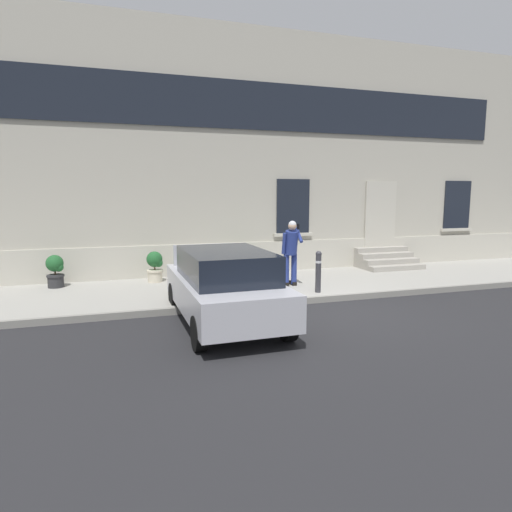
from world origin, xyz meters
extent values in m
plane|color=#232326|center=(0.00, 0.00, 0.00)|extent=(80.00, 80.00, 0.00)
cube|color=#99968E|center=(0.00, 2.80, 0.07)|extent=(24.00, 3.60, 0.15)
cube|color=gray|center=(0.00, 0.94, 0.07)|extent=(24.00, 0.12, 0.15)
cube|color=#B2AD9E|center=(0.00, 5.30, 3.75)|extent=(24.00, 1.40, 7.50)
cube|color=#BCB7A8|center=(0.00, 4.58, 0.55)|extent=(24.00, 0.08, 1.10)
cube|color=#1E472D|center=(4.21, 4.57, 1.84)|extent=(1.00, 0.08, 2.10)
cube|color=#BCB7A8|center=(4.21, 4.55, 1.89)|extent=(1.16, 0.06, 2.24)
cube|color=black|center=(1.01, 4.57, 2.20)|extent=(1.10, 0.06, 1.70)
cube|color=#BCB7A8|center=(1.01, 4.54, 1.30)|extent=(1.30, 0.12, 0.10)
cube|color=black|center=(7.41, 4.57, 2.20)|extent=(1.10, 0.06, 1.70)
cube|color=#BCB7A8|center=(7.41, 4.54, 1.30)|extent=(1.30, 0.12, 0.10)
cube|color=black|center=(0.00, 4.57, 5.20)|extent=(16.80, 0.06, 1.40)
cube|color=#9E998E|center=(4.21, 3.48, 0.23)|extent=(1.96, 0.32, 0.16)
cube|color=#9E998E|center=(4.21, 3.80, 0.31)|extent=(1.96, 0.32, 0.32)
cube|color=#9E998E|center=(4.21, 4.12, 0.39)|extent=(1.96, 0.32, 0.48)
cube|color=#9E998E|center=(4.21, 4.44, 0.47)|extent=(1.96, 0.32, 0.64)
cube|color=#B7B7BF|center=(-2.36, -0.02, 0.62)|extent=(1.82, 4.03, 0.64)
cube|color=black|center=(-2.36, -0.17, 1.22)|extent=(1.58, 2.43, 0.56)
cube|color=black|center=(-2.40, 2.00, 0.40)|extent=(1.66, 0.13, 0.20)
cube|color=yellow|center=(-2.40, 2.00, 0.58)|extent=(0.52, 0.03, 0.12)
cube|color=#B21414|center=(-3.15, 1.98, 0.84)|extent=(0.16, 0.04, 0.18)
cube|color=#B21414|center=(-1.64, 2.01, 0.84)|extent=(0.16, 0.04, 0.18)
cube|color=#B7B7BF|center=(-2.39, 1.73, 1.12)|extent=(1.49, 0.09, 0.60)
cylinder|color=black|center=(-3.13, -1.43, 0.30)|extent=(0.21, 0.60, 0.60)
cylinder|color=black|center=(-1.54, -1.40, 0.30)|extent=(0.21, 0.60, 0.60)
cylinder|color=black|center=(-3.18, 1.37, 0.30)|extent=(0.21, 0.60, 0.60)
cylinder|color=black|center=(-1.59, 1.40, 0.30)|extent=(0.21, 0.60, 0.60)
cylinder|color=#333338|center=(0.37, 1.35, 0.62)|extent=(0.14, 0.14, 0.95)
sphere|color=#333338|center=(0.37, 1.35, 1.12)|extent=(0.15, 0.15, 0.15)
cylinder|color=silver|center=(0.37, 1.35, 0.92)|extent=(0.15, 0.15, 0.06)
cylinder|color=navy|center=(-0.10, 2.32, 0.60)|extent=(0.15, 0.15, 0.82)
cube|color=black|center=(-0.10, 2.38, 0.20)|extent=(0.12, 0.28, 0.10)
cylinder|color=navy|center=(0.12, 2.32, 0.60)|extent=(0.15, 0.15, 0.82)
cube|color=black|center=(0.12, 2.38, 0.20)|extent=(0.12, 0.28, 0.10)
cylinder|color=navy|center=(0.01, 2.27, 1.32)|extent=(0.34, 0.44, 0.67)
sphere|color=tan|center=(0.01, 2.19, 1.76)|extent=(0.22, 0.22, 0.22)
sphere|color=silver|center=(0.01, 2.19, 1.79)|extent=(0.21, 0.21, 0.21)
cylinder|color=navy|center=(-0.21, 2.23, 1.30)|extent=(0.09, 0.18, 0.57)
cylinder|color=navy|center=(0.21, 2.23, 1.52)|extent=(0.09, 0.42, 0.41)
cube|color=black|center=(0.16, 2.17, 1.74)|extent=(0.07, 0.02, 0.15)
cylinder|color=#2D2D30|center=(-5.95, 3.99, 0.32)|extent=(0.40, 0.40, 0.34)
cylinder|color=#2D2D30|center=(-5.95, 3.99, 0.46)|extent=(0.44, 0.44, 0.05)
cylinder|color=#47331E|center=(-5.95, 3.99, 0.61)|extent=(0.04, 0.04, 0.24)
sphere|color=#1E5628|center=(-5.95, 3.99, 0.79)|extent=(0.44, 0.44, 0.44)
sphere|color=#1E5628|center=(-5.85, 3.94, 0.69)|extent=(0.24, 0.24, 0.24)
cylinder|color=beige|center=(-3.40, 3.93, 0.32)|extent=(0.40, 0.40, 0.34)
cylinder|color=beige|center=(-3.40, 3.93, 0.46)|extent=(0.44, 0.44, 0.05)
cylinder|color=#47331E|center=(-3.40, 3.93, 0.61)|extent=(0.04, 0.04, 0.24)
sphere|color=#1E5628|center=(-3.40, 3.93, 0.79)|extent=(0.44, 0.44, 0.44)
sphere|color=#1E5628|center=(-3.30, 3.88, 0.69)|extent=(0.24, 0.24, 0.24)
cylinder|color=#606B38|center=(-0.84, 3.99, 0.32)|extent=(0.40, 0.40, 0.34)
cylinder|color=#606B38|center=(-0.84, 3.99, 0.46)|extent=(0.44, 0.44, 0.05)
cylinder|color=#47331E|center=(-0.84, 3.99, 0.61)|extent=(0.04, 0.04, 0.24)
sphere|color=#387F33|center=(-0.84, 3.99, 0.79)|extent=(0.44, 0.44, 0.44)
sphere|color=#387F33|center=(-0.74, 3.94, 0.69)|extent=(0.24, 0.24, 0.24)
camera|label=1|loc=(-4.36, -8.38, 2.59)|focal=30.74mm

